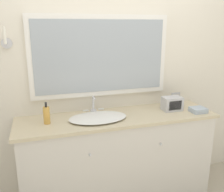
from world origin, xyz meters
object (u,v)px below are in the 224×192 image
(sink_basin, at_px, (98,117))
(soap_bottle, at_px, (47,115))
(appliance_box, at_px, (172,104))
(picture_frame, at_px, (175,99))

(sink_basin, height_order, soap_bottle, soap_bottle)
(sink_basin, distance_m, soap_bottle, 0.45)
(soap_bottle, height_order, appliance_box, soap_bottle)
(appliance_box, bearing_deg, soap_bottle, 179.95)
(sink_basin, distance_m, picture_frame, 0.90)
(appliance_box, bearing_deg, sink_basin, -178.22)
(picture_frame, bearing_deg, sink_basin, -169.43)
(sink_basin, relative_size, appliance_box, 2.80)
(picture_frame, bearing_deg, appliance_box, -130.80)
(soap_bottle, distance_m, picture_frame, 1.34)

